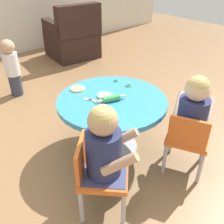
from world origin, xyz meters
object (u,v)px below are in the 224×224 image
at_px(craft_table, 112,112).
at_px(craft_scissors, 94,101).
at_px(child_chair_left, 98,173).
at_px(seated_child_left, 104,145).
at_px(child_chair_right, 187,138).
at_px(rolling_pin, 111,99).
at_px(armchair_dark, 73,38).
at_px(seated_child_right, 193,110).
at_px(toddler_standing, 12,67).

relative_size(craft_table, craft_scissors, 6.13).
distance_m(child_chair_left, seated_child_left, 0.23).
height_order(child_chair_right, rolling_pin, rolling_pin).
distance_m(armchair_dark, rolling_pin, 2.45).
bearing_deg(seated_child_left, armchair_dark, 59.20).
xyz_separation_m(child_chair_left, seated_child_left, (0.03, -0.03, 0.23)).
distance_m(child_chair_right, seated_child_right, 0.23).
height_order(craft_table, child_chair_left, child_chair_left).
bearing_deg(seated_child_right, child_chair_right, -154.32).
relative_size(seated_child_left, toddler_standing, 0.76).
distance_m(child_chair_left, seated_child_right, 0.79).
bearing_deg(seated_child_right, rolling_pin, 119.94).
distance_m(craft_table, toddler_standing, 1.52).
bearing_deg(craft_table, child_chair_right, -67.55).
xyz_separation_m(child_chair_left, child_chair_right, (0.71, -0.17, 0.00)).
height_order(child_chair_right, seated_child_right, seated_child_right).
relative_size(seated_child_left, rolling_pin, 2.26).
distance_m(toddler_standing, craft_scissors, 1.45).
xyz_separation_m(child_chair_left, armchair_dark, (1.56, 2.55, 0.00)).
height_order(craft_table, seated_child_left, seated_child_left).
distance_m(child_chair_right, armchair_dark, 2.85).
bearing_deg(child_chair_left, rolling_pin, 40.30).
bearing_deg(child_chair_left, armchair_dark, 58.46).
bearing_deg(child_chair_left, seated_child_left, -46.61).
relative_size(craft_table, seated_child_left, 1.71).
xyz_separation_m(seated_child_right, craft_scissors, (-0.40, 0.62, -0.04)).
xyz_separation_m(seated_child_left, armchair_dark, (1.53, 2.57, -0.22)).
relative_size(armchair_dark, toddler_standing, 1.26).
bearing_deg(toddler_standing, child_chair_left, -98.32).
height_order(child_chair_right, armchair_dark, armchair_dark).
bearing_deg(seated_child_right, seated_child_left, 170.01).
relative_size(seated_child_left, craft_scissors, 3.59).
height_order(seated_child_right, toddler_standing, seated_child_right).
bearing_deg(seated_child_right, craft_table, 116.16).
relative_size(rolling_pin, craft_scissors, 1.59).
height_order(seated_child_left, toddler_standing, seated_child_left).
bearing_deg(armchair_dark, seated_child_left, -120.80).
height_order(child_chair_right, toddler_standing, toddler_standing).
relative_size(child_chair_left, seated_child_left, 1.05).
bearing_deg(seated_child_left, craft_table, 43.87).
xyz_separation_m(craft_table, seated_child_right, (0.27, -0.55, 0.16)).
distance_m(craft_table, child_chair_right, 0.62).
xyz_separation_m(craft_table, armchair_dark, (1.09, 2.15, -0.06)).
bearing_deg(child_chair_right, seated_child_right, 25.68).
relative_size(child_chair_right, craft_scissors, 3.77).
distance_m(seated_child_right, rolling_pin, 0.61).
distance_m(child_chair_left, craft_scissors, 0.61).
height_order(child_chair_left, toddler_standing, toddler_standing).
xyz_separation_m(child_chair_right, armchair_dark, (0.85, 2.72, 0.00)).
distance_m(child_chair_left, toddler_standing, 1.93).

